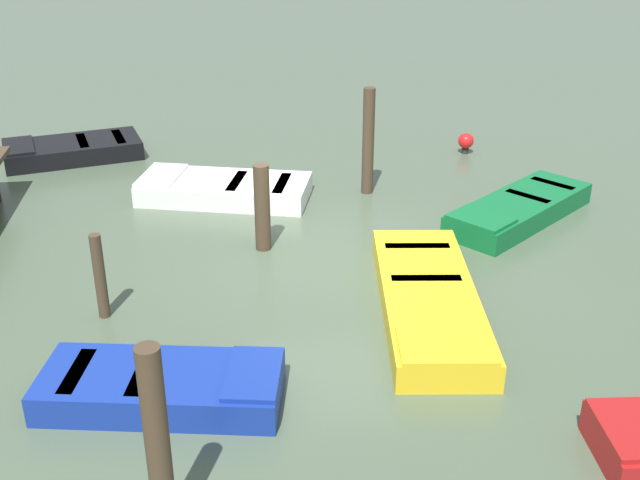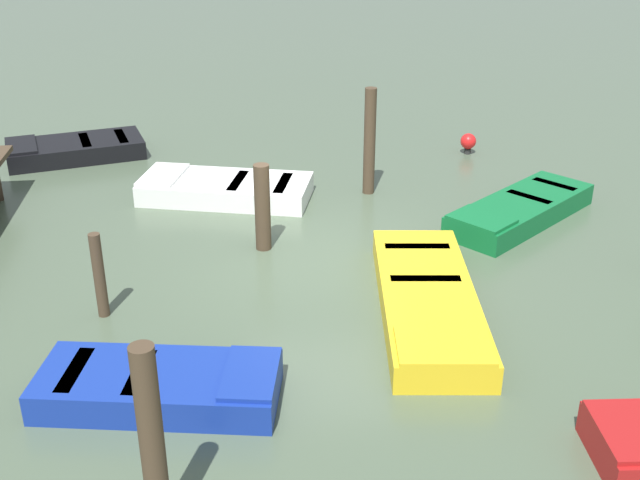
{
  "view_description": "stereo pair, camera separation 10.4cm",
  "coord_description": "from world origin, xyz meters",
  "px_view_note": "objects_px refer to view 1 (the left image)",
  "views": [
    {
      "loc": [
        -11.54,
        1.73,
        5.8
      ],
      "look_at": [
        0.0,
        0.0,
        0.35
      ],
      "focal_mm": 43.54,
      "sensor_mm": 36.0,
      "label": 1
    },
    {
      "loc": [
        -11.55,
        1.62,
        5.8
      ],
      "look_at": [
        0.0,
        0.0,
        0.35
      ],
      "focal_mm": 43.54,
      "sensor_mm": 36.0,
      "label": 2
    }
  ],
  "objects_px": {
    "mooring_piling_mid_left": "(368,142)",
    "rowboat_black": "(72,149)",
    "rowboat_white": "(223,189)",
    "mooring_piling_far_right": "(100,276)",
    "rowboat_green": "(519,209)",
    "mooring_piling_center": "(158,446)",
    "rowboat_blue": "(163,386)",
    "marker_buoy": "(466,141)",
    "mooring_piling_far_left": "(262,208)",
    "rowboat_yellow": "(429,300)"
  },
  "relations": [
    {
      "from": "rowboat_green",
      "to": "rowboat_yellow",
      "type": "height_order",
      "value": "same"
    },
    {
      "from": "mooring_piling_center",
      "to": "mooring_piling_mid_left",
      "type": "bearing_deg",
      "value": -23.61
    },
    {
      "from": "mooring_piling_far_right",
      "to": "mooring_piling_mid_left",
      "type": "bearing_deg",
      "value": -48.29
    },
    {
      "from": "mooring_piling_mid_left",
      "to": "mooring_piling_far_left",
      "type": "xyz_separation_m",
      "value": [
        -2.33,
        2.3,
        -0.32
      ]
    },
    {
      "from": "rowboat_yellow",
      "to": "mooring_piling_mid_left",
      "type": "height_order",
      "value": "mooring_piling_mid_left"
    },
    {
      "from": "rowboat_green",
      "to": "rowboat_blue",
      "type": "xyz_separation_m",
      "value": [
        -4.65,
        6.37,
        0.0
      ]
    },
    {
      "from": "rowboat_white",
      "to": "mooring_piling_far_right",
      "type": "relative_size",
      "value": 2.74
    },
    {
      "from": "mooring_piling_mid_left",
      "to": "rowboat_black",
      "type": "bearing_deg",
      "value": 63.75
    },
    {
      "from": "rowboat_black",
      "to": "rowboat_yellow",
      "type": "height_order",
      "value": "same"
    },
    {
      "from": "marker_buoy",
      "to": "mooring_piling_mid_left",
      "type": "bearing_deg",
      "value": 127.21
    },
    {
      "from": "rowboat_black",
      "to": "rowboat_green",
      "type": "xyz_separation_m",
      "value": [
        -4.86,
        -8.72,
        -0.0
      ]
    },
    {
      "from": "mooring_piling_mid_left",
      "to": "mooring_piling_far_left",
      "type": "relative_size",
      "value": 1.41
    },
    {
      "from": "mooring_piling_far_right",
      "to": "mooring_piling_far_left",
      "type": "relative_size",
      "value": 0.86
    },
    {
      "from": "rowboat_white",
      "to": "rowboat_black",
      "type": "bearing_deg",
      "value": -25.48
    },
    {
      "from": "rowboat_black",
      "to": "marker_buoy",
      "type": "height_order",
      "value": "marker_buoy"
    },
    {
      "from": "mooring_piling_mid_left",
      "to": "mooring_piling_far_left",
      "type": "height_order",
      "value": "mooring_piling_mid_left"
    },
    {
      "from": "mooring_piling_mid_left",
      "to": "marker_buoy",
      "type": "height_order",
      "value": "mooring_piling_mid_left"
    },
    {
      "from": "rowboat_green",
      "to": "rowboat_blue",
      "type": "bearing_deg",
      "value": -1.26
    },
    {
      "from": "rowboat_black",
      "to": "mooring_piling_mid_left",
      "type": "xyz_separation_m",
      "value": [
        -3.06,
        -6.21,
        0.86
      ]
    },
    {
      "from": "rowboat_white",
      "to": "rowboat_yellow",
      "type": "distance_m",
      "value": 5.7
    },
    {
      "from": "rowboat_green",
      "to": "rowboat_yellow",
      "type": "distance_m",
      "value": 4.03
    },
    {
      "from": "mooring_piling_far_left",
      "to": "marker_buoy",
      "type": "xyz_separation_m",
      "value": [
        4.43,
        -5.06,
        -0.48
      ]
    },
    {
      "from": "rowboat_green",
      "to": "rowboat_yellow",
      "type": "relative_size",
      "value": 0.8
    },
    {
      "from": "marker_buoy",
      "to": "mooring_piling_center",
      "type": "bearing_deg",
      "value": 148.64
    },
    {
      "from": "mooring_piling_far_right",
      "to": "mooring_piling_mid_left",
      "type": "xyz_separation_m",
      "value": [
        4.26,
        -4.78,
        0.43
      ]
    },
    {
      "from": "mooring_piling_mid_left",
      "to": "rowboat_white",
      "type": "bearing_deg",
      "value": 88.31
    },
    {
      "from": "rowboat_white",
      "to": "mooring_piling_far_left",
      "type": "relative_size",
      "value": 2.35
    },
    {
      "from": "rowboat_white",
      "to": "marker_buoy",
      "type": "distance_m",
      "value": 6.01
    },
    {
      "from": "mooring_piling_mid_left",
      "to": "marker_buoy",
      "type": "relative_size",
      "value": 4.49
    },
    {
      "from": "rowboat_black",
      "to": "mooring_piling_far_right",
      "type": "distance_m",
      "value": 7.48
    },
    {
      "from": "rowboat_green",
      "to": "mooring_piling_center",
      "type": "xyz_separation_m",
      "value": [
        -6.82,
        6.28,
        0.85
      ]
    },
    {
      "from": "rowboat_yellow",
      "to": "mooring_piling_far_right",
      "type": "distance_m",
      "value": 4.75
    },
    {
      "from": "rowboat_black",
      "to": "rowboat_blue",
      "type": "bearing_deg",
      "value": 90.66
    },
    {
      "from": "rowboat_blue",
      "to": "mooring_piling_far_right",
      "type": "height_order",
      "value": "mooring_piling_far_right"
    },
    {
      "from": "mooring_piling_center",
      "to": "mooring_piling_far_left",
      "type": "distance_m",
      "value": 6.46
    },
    {
      "from": "mooring_piling_center",
      "to": "rowboat_white",
      "type": "bearing_deg",
      "value": -5.7
    },
    {
      "from": "rowboat_white",
      "to": "mooring_piling_center",
      "type": "distance_m",
      "value": 8.78
    },
    {
      "from": "rowboat_blue",
      "to": "mooring_piling_far_left",
      "type": "distance_m",
      "value": 4.44
    },
    {
      "from": "marker_buoy",
      "to": "mooring_piling_far_left",
      "type": "bearing_deg",
      "value": 131.16
    },
    {
      "from": "rowboat_black",
      "to": "mooring_piling_far_left",
      "type": "bearing_deg",
      "value": 112.71
    },
    {
      "from": "rowboat_green",
      "to": "mooring_piling_far_right",
      "type": "xyz_separation_m",
      "value": [
        -2.47,
        7.29,
        0.44
      ]
    },
    {
      "from": "rowboat_green",
      "to": "mooring_piling_center",
      "type": "relative_size",
      "value": 1.59
    },
    {
      "from": "mooring_piling_far_right",
      "to": "mooring_piling_far_left",
      "type": "distance_m",
      "value": 3.15
    },
    {
      "from": "rowboat_black",
      "to": "mooring_piling_far_left",
      "type": "height_order",
      "value": "mooring_piling_far_left"
    },
    {
      "from": "rowboat_green",
      "to": "mooring_piling_mid_left",
      "type": "xyz_separation_m",
      "value": [
        1.79,
        2.51,
        0.86
      ]
    },
    {
      "from": "mooring_piling_far_left",
      "to": "rowboat_white",
      "type": "bearing_deg",
      "value": 13.84
    },
    {
      "from": "rowboat_yellow",
      "to": "marker_buoy",
      "type": "xyz_separation_m",
      "value": [
        6.97,
        -2.85,
        0.07
      ]
    },
    {
      "from": "rowboat_white",
      "to": "marker_buoy",
      "type": "bearing_deg",
      "value": -143.97
    },
    {
      "from": "rowboat_green",
      "to": "mooring_piling_mid_left",
      "type": "distance_m",
      "value": 3.21
    },
    {
      "from": "mooring_piling_far_left",
      "to": "rowboat_yellow",
      "type": "bearing_deg",
      "value": -138.98
    }
  ]
}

